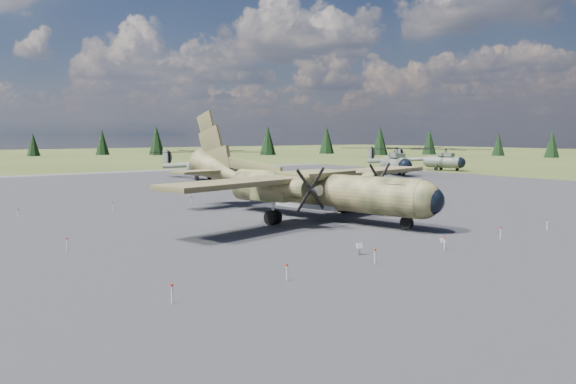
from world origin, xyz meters
TOP-DOWN VIEW (x-y plane):
  - ground at (0.00, 0.00)m, footprint 500.00×500.00m
  - apron at (0.00, 10.00)m, footprint 120.00×120.00m
  - transport_plane at (3.80, 2.27)m, footprint 30.27×27.19m
  - helicopter_near at (15.79, 41.32)m, footprint 21.22×22.61m
  - helicopter_mid at (46.88, 31.33)m, footprint 24.71×24.71m
  - helicopter_far at (64.23, 34.61)m, footprint 20.66×21.60m
  - info_placard_left at (-3.03, -11.30)m, footprint 0.46×0.21m
  - info_placard_right at (2.29, -13.14)m, footprint 0.47×0.23m
  - barrier_fence at (-0.46, -0.08)m, footprint 33.12×29.62m
  - treeline at (-0.56, 11.73)m, footprint 329.26×330.79m

SIDE VIEW (x-z plane):
  - ground at x=0.00m, z-range 0.00..0.00m
  - apron at x=0.00m, z-range -0.02..0.02m
  - info_placard_right at x=2.29m, z-range 0.12..0.82m
  - info_placard_left at x=-3.03m, z-range 0.12..0.83m
  - barrier_fence at x=-0.46m, z-range 0.08..0.93m
  - transport_plane at x=3.80m, z-range -2.12..7.86m
  - helicopter_far at x=64.23m, z-range 0.90..5.22m
  - helicopter_near at x=15.79m, z-range 0.95..5.50m
  - helicopter_mid at x=46.88m, z-range 1.01..5.82m
  - treeline at x=-0.56m, z-range -0.86..10.14m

